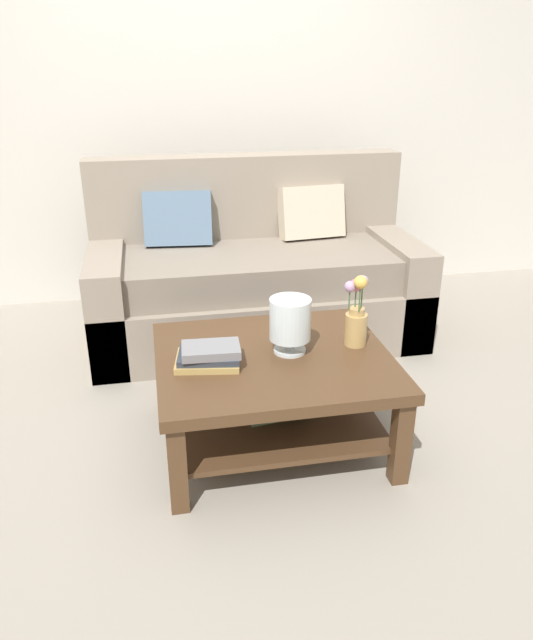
# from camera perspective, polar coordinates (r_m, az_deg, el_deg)

# --- Properties ---
(ground_plane) EXTENTS (10.00, 10.00, 0.00)m
(ground_plane) POSITION_cam_1_polar(r_m,az_deg,el_deg) (3.14, -1.19, -7.35)
(ground_plane) COLOR gray
(back_wall) EXTENTS (6.40, 0.12, 2.70)m
(back_wall) POSITION_cam_1_polar(r_m,az_deg,el_deg) (4.33, -5.40, 20.02)
(back_wall) COLOR beige
(back_wall) RESTS_ON ground
(couch) EXTENTS (1.94, 0.90, 1.06)m
(couch) POSITION_cam_1_polar(r_m,az_deg,el_deg) (3.73, -1.15, 4.00)
(couch) COLOR gray
(couch) RESTS_ON ground
(coffee_table) EXTENTS (1.00, 0.87, 0.43)m
(coffee_table) POSITION_cam_1_polar(r_m,az_deg,el_deg) (2.66, 0.64, -5.63)
(coffee_table) COLOR #4C331E
(coffee_table) RESTS_ON ground
(book_stack_main) EXTENTS (0.29, 0.24, 0.09)m
(book_stack_main) POSITION_cam_1_polar(r_m,az_deg,el_deg) (2.53, -5.40, -3.32)
(book_stack_main) COLOR tan
(book_stack_main) RESTS_ON coffee_table
(glass_hurricane_vase) EXTENTS (0.18, 0.18, 0.24)m
(glass_hurricane_vase) POSITION_cam_1_polar(r_m,az_deg,el_deg) (2.58, 2.24, -0.09)
(glass_hurricane_vase) COLOR silver
(glass_hurricane_vase) RESTS_ON coffee_table
(flower_pitcher) EXTENTS (0.11, 0.12, 0.34)m
(flower_pitcher) POSITION_cam_1_polar(r_m,az_deg,el_deg) (2.67, 8.44, 0.45)
(flower_pitcher) COLOR tan
(flower_pitcher) RESTS_ON coffee_table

